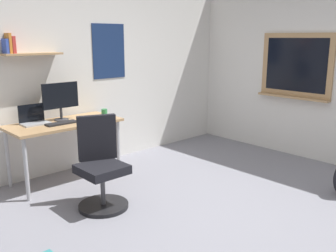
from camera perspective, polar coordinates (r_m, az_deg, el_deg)
ground_plane at (r=3.83m, az=9.30°, el=-13.97°), size 5.20×5.20×0.00m
wall_back at (r=5.27m, az=-11.82°, el=8.24°), size 5.00×0.30×2.60m
desk at (r=4.72m, az=-15.45°, el=-0.36°), size 1.33×0.64×0.74m
office_chair at (r=4.00m, az=-10.12°, el=-6.38°), size 0.53×0.55×0.95m
laptop at (r=4.71m, az=-19.62°, el=0.96°), size 0.31×0.21×0.23m
monitor_primary at (r=4.76m, az=-15.94°, el=4.01°), size 0.46×0.17×0.46m
keyboard at (r=4.61m, az=-15.78°, el=0.41°), size 0.37×0.13×0.02m
computer_mouse at (r=4.73m, az=-12.78°, el=1.01°), size 0.10×0.06×0.03m
coffee_mug at (r=4.95m, az=-9.60°, el=2.03°), size 0.08×0.08×0.09m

